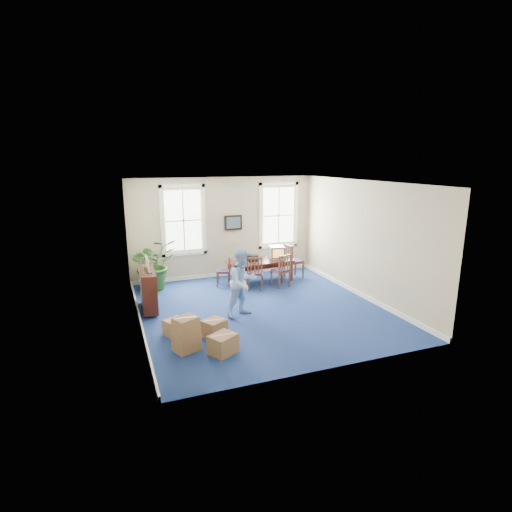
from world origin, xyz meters
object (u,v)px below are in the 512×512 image
object	(u,v)px
credenza	(148,291)
potted_plant	(154,264)
cardboard_boxes	(194,330)
chair_near_left	(255,272)
crt_tv	(277,252)
man	(243,282)
conference_table	(260,271)

from	to	relation	value
credenza	potted_plant	size ratio (longest dim) A/B	0.84
credenza	cardboard_boxes	size ratio (longest dim) A/B	0.97
chair_near_left	potted_plant	bearing A→B (deg)	2.42
crt_tv	man	xyz separation A→B (m)	(-1.99, -2.51, -0.03)
chair_near_left	man	xyz separation A→B (m)	(-0.99, -1.79, 0.33)
crt_tv	man	size ratio (longest dim) A/B	0.28
crt_tv	potted_plant	size ratio (longest dim) A/B	0.32
credenza	cardboard_boxes	world-z (taller)	credenza
conference_table	potted_plant	size ratio (longest dim) A/B	1.32
credenza	potted_plant	distance (m)	1.77
conference_table	cardboard_boxes	size ratio (longest dim) A/B	1.54
potted_plant	crt_tv	bearing A→B (deg)	-6.07
potted_plant	cardboard_boxes	bearing A→B (deg)	-85.93
crt_tv	credenza	size ratio (longest dim) A/B	0.38
crt_tv	chair_near_left	size ratio (longest dim) A/B	0.47
potted_plant	man	bearing A→B (deg)	-58.74
conference_table	potted_plant	world-z (taller)	potted_plant
conference_table	potted_plant	bearing A→B (deg)	168.17
crt_tv	potted_plant	distance (m)	3.78
cardboard_boxes	conference_table	bearing A→B (deg)	52.48
crt_tv	credenza	world-z (taller)	crt_tv
crt_tv	conference_table	bearing A→B (deg)	-164.47
credenza	chair_near_left	bearing A→B (deg)	12.93
crt_tv	potted_plant	bearing A→B (deg)	-174.95
man	cardboard_boxes	bearing A→B (deg)	-159.77
crt_tv	man	bearing A→B (deg)	-117.22
conference_table	potted_plant	xyz separation A→B (m)	(-3.17, 0.44, 0.41)
chair_near_left	cardboard_boxes	xyz separation A→B (m)	(-2.46, -3.06, -0.14)
crt_tv	man	world-z (taller)	man
crt_tv	credenza	xyz separation A→B (m)	(-4.10, -1.32, -0.39)
crt_tv	credenza	bearing A→B (deg)	-151.05
conference_table	credenza	bearing A→B (deg)	-163.90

